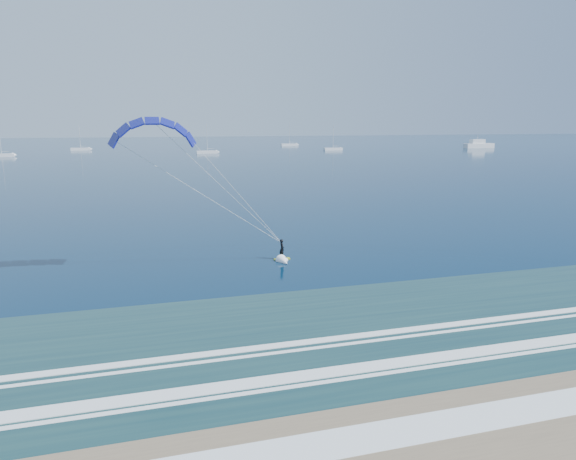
# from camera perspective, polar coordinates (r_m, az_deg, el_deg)

# --- Properties ---
(ground) EXTENTS (900.00, 900.00, 0.00)m
(ground) POSITION_cam_1_polar(r_m,az_deg,el_deg) (24.84, 12.47, -20.53)
(ground) COLOR #072440
(ground) RESTS_ON ground
(kitesurfer_rig) EXTENTS (17.61, 4.65, 14.72)m
(kitesurfer_rig) POSITION_cam_1_polar(r_m,az_deg,el_deg) (46.19, -7.86, 5.20)
(kitesurfer_rig) COLOR #ACC216
(kitesurfer_rig) RESTS_ON ground
(motor_yacht) EXTENTS (15.66, 4.18, 6.39)m
(motor_yacht) POSITION_cam_1_polar(r_m,az_deg,el_deg) (281.96, 20.40, 8.89)
(motor_yacht) COLOR white
(motor_yacht) RESTS_ON ground
(sailboat_0) EXTENTS (9.01, 2.40, 12.33)m
(sailboat_0) POSITION_cam_1_polar(r_m,az_deg,el_deg) (225.84, -29.21, 7.28)
(sailboat_0) COLOR white
(sailboat_0) RESTS_ON ground
(sailboat_1) EXTENTS (8.71, 2.40, 11.74)m
(sailboat_1) POSITION_cam_1_polar(r_m,az_deg,el_deg) (260.41, -22.04, 8.34)
(sailboat_1) COLOR white
(sailboat_1) RESTS_ON ground
(sailboat_2) EXTENTS (8.96, 2.40, 12.40)m
(sailboat_2) POSITION_cam_1_polar(r_m,az_deg,el_deg) (220.81, -8.95, 8.57)
(sailboat_2) COLOR white
(sailboat_2) RESTS_ON ground
(sailboat_3) EXTENTS (9.48, 2.40, 12.79)m
(sailboat_3) POSITION_cam_1_polar(r_m,az_deg,el_deg) (288.32, 0.16, 9.47)
(sailboat_3) COLOR white
(sailboat_3) RESTS_ON ground
(sailboat_4) EXTENTS (8.68, 2.40, 11.85)m
(sailboat_4) POSITION_cam_1_polar(r_m,az_deg,el_deg) (243.50, 5.03, 8.97)
(sailboat_4) COLOR white
(sailboat_4) RESTS_ON ground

